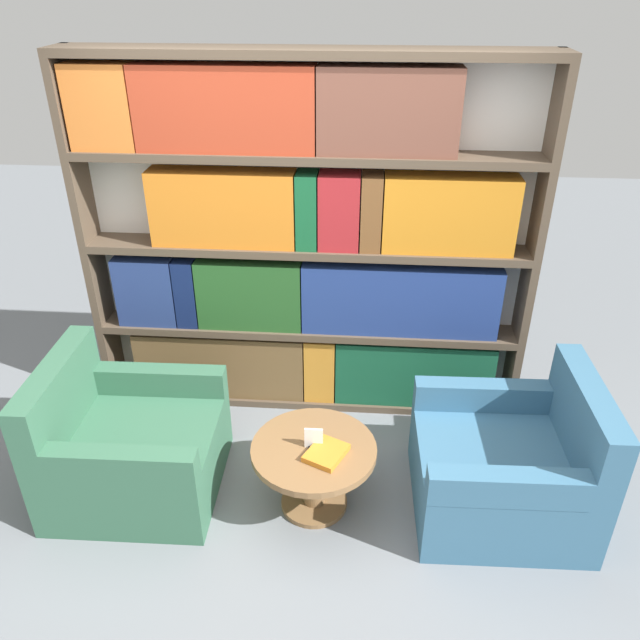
# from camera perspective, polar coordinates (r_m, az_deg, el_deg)

# --- Properties ---
(ground_plane) EXTENTS (14.00, 14.00, 0.00)m
(ground_plane) POSITION_cam_1_polar(r_m,az_deg,el_deg) (3.57, -3.23, -19.79)
(ground_plane) COLOR slate
(bookshelf) EXTENTS (2.84, 0.30, 2.33)m
(bookshelf) POSITION_cam_1_polar(r_m,az_deg,el_deg) (3.98, -1.35, 6.23)
(bookshelf) COLOR silver
(bookshelf) RESTS_ON ground_plane
(armchair_left) EXTENTS (0.94, 0.89, 0.84)m
(armchair_left) POSITION_cam_1_polar(r_m,az_deg,el_deg) (3.84, -17.01, -11.11)
(armchair_left) COLOR #336047
(armchair_left) RESTS_ON ground_plane
(armchair_right) EXTENTS (0.95, 0.89, 0.84)m
(armchair_right) POSITION_cam_1_polar(r_m,az_deg,el_deg) (3.71, 16.83, -12.83)
(armchair_right) COLOR #386684
(armchair_right) RESTS_ON ground_plane
(coffee_table) EXTENTS (0.69, 0.69, 0.43)m
(coffee_table) POSITION_cam_1_polar(r_m,az_deg,el_deg) (3.55, -0.57, -13.01)
(coffee_table) COLOR brown
(coffee_table) RESTS_ON ground_plane
(table_sign) EXTENTS (0.10, 0.06, 0.13)m
(table_sign) POSITION_cam_1_polar(r_m,az_deg,el_deg) (3.43, -0.58, -10.89)
(table_sign) COLOR black
(table_sign) RESTS_ON coffee_table
(stray_book) EXTENTS (0.26, 0.28, 0.03)m
(stray_book) POSITION_cam_1_polar(r_m,az_deg,el_deg) (3.41, 0.58, -12.06)
(stray_book) COLOR orange
(stray_book) RESTS_ON coffee_table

